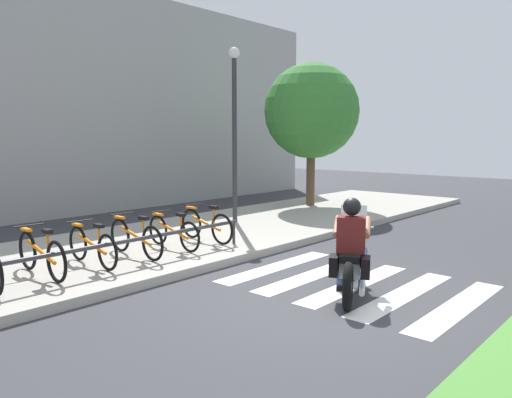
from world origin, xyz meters
TOP-DOWN VIEW (x-y plane):
  - ground_plane at (0.00, 0.00)m, footprint 48.00×48.00m
  - sidewalk at (0.00, 4.47)m, footprint 24.00×4.40m
  - crosswalk_stripe_0 at (0.88, -1.60)m, footprint 2.80×0.40m
  - crosswalk_stripe_1 at (0.88, -0.80)m, footprint 2.80×0.40m
  - crosswalk_stripe_2 at (0.88, 0.00)m, footprint 2.80×0.40m
  - crosswalk_stripe_3 at (0.88, 0.80)m, footprint 2.80×0.40m
  - crosswalk_stripe_4 at (0.88, 1.60)m, footprint 2.80×0.40m
  - motorcycle at (0.43, -0.18)m, footprint 1.92×1.10m
  - rider at (0.36, -0.22)m, footprint 0.77×0.71m
  - bicycle_1 at (-2.42, 3.62)m, footprint 0.48×1.70m
  - bicycle_2 at (-1.55, 3.62)m, footprint 0.48×1.61m
  - bicycle_3 at (-0.68, 3.62)m, footprint 0.48×1.69m
  - bicycle_4 at (0.19, 3.62)m, footprint 0.48×1.60m
  - bicycle_5 at (1.06, 3.62)m, footprint 0.48×1.61m
  - bike_rack at (-1.11, 3.07)m, footprint 4.94×0.07m
  - street_lamp at (3.22, 4.87)m, footprint 0.28×0.28m
  - tree_near_rack at (7.11, 5.27)m, footprint 2.97×2.97m
  - building_backdrop at (0.00, 10.17)m, footprint 24.00×1.20m

SIDE VIEW (x-z plane):
  - ground_plane at x=0.00m, z-range 0.00..0.00m
  - crosswalk_stripe_0 at x=0.88m, z-range 0.00..0.01m
  - crosswalk_stripe_1 at x=0.88m, z-range 0.00..0.01m
  - crosswalk_stripe_2 at x=0.88m, z-range 0.00..0.01m
  - crosswalk_stripe_3 at x=0.88m, z-range 0.00..0.01m
  - crosswalk_stripe_4 at x=0.88m, z-range 0.00..0.01m
  - sidewalk at x=0.00m, z-range 0.00..0.15m
  - motorcycle at x=0.43m, z-range -0.16..1.09m
  - bicycle_4 at x=0.19m, z-range 0.12..0.84m
  - bicycle_2 at x=-1.55m, z-range 0.12..0.86m
  - bicycle_3 at x=-0.68m, z-range 0.12..0.88m
  - bicycle_5 at x=1.06m, z-range 0.12..0.89m
  - bicycle_1 at x=-2.42m, z-range 0.12..0.89m
  - bike_rack at x=-1.11m, z-range 0.33..0.82m
  - rider at x=0.36m, z-range 0.11..1.56m
  - street_lamp at x=3.22m, z-range 0.46..4.96m
  - tree_near_rack at x=7.11m, z-range 0.81..5.41m
  - building_backdrop at x=0.00m, z-range 0.00..6.80m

